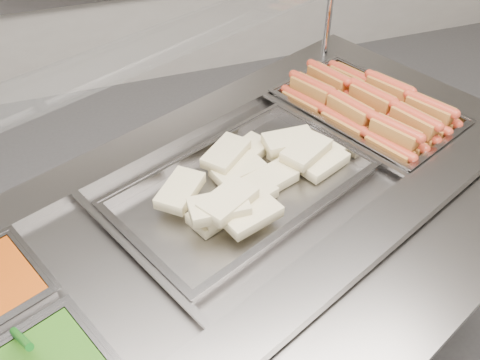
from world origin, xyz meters
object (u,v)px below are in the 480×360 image
object	(u,v)px
sneeze_guard	(166,44)
pan_wraps	(243,191)
pan_hotdogs	(366,117)
steam_counter	(229,294)

from	to	relation	value
sneeze_guard	pan_wraps	bearing A→B (deg)	-50.90
sneeze_guard	pan_hotdogs	xyz separation A→B (m)	(0.66, 0.05, -0.41)
steam_counter	sneeze_guard	world-z (taller)	sneeze_guard
steam_counter	pan_wraps	bearing A→B (deg)	23.75
pan_hotdogs	pan_wraps	xyz separation A→B (m)	(-0.52, -0.23, 0.02)
sneeze_guard	pan_wraps	xyz separation A→B (m)	(0.14, -0.18, -0.39)
steam_counter	pan_hotdogs	distance (m)	0.75
steam_counter	pan_wraps	size ratio (longest dim) A/B	2.62
sneeze_guard	pan_wraps	distance (m)	0.45
sneeze_guard	pan_hotdogs	world-z (taller)	sneeze_guard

